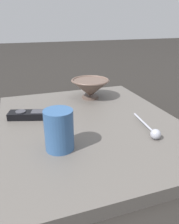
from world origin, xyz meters
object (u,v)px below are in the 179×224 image
coffee_mug (59,130)px  cereal_bowl (90,88)px  teaspoon (153,132)px  tv_remote_near (36,115)px

coffee_mug → cereal_bowl: bearing=59.8°
coffee_mug → teaspoon: 0.26m
cereal_bowl → coffee_mug: coffee_mug is taller
coffee_mug → tv_remote_near: size_ratio=0.57×
teaspoon → coffee_mug: bearing=174.7°
coffee_mug → tv_remote_near: bearing=100.0°
coffee_mug → tv_remote_near: (-0.04, 0.20, -0.04)m
cereal_bowl → coffee_mug: (-0.19, -0.33, 0.01)m
cereal_bowl → coffee_mug: bearing=-120.2°
coffee_mug → teaspoon: size_ratio=0.67×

